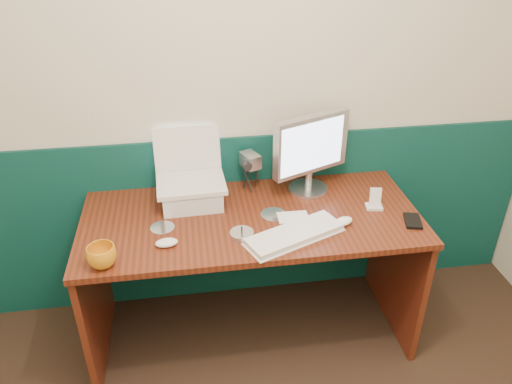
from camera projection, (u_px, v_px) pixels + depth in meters
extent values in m
cube|color=beige|center=(216.00, 90.00, 2.41)|extent=(3.50, 0.04, 2.50)
cube|color=#083531|center=(222.00, 221.00, 2.78)|extent=(3.48, 0.02, 1.00)
cube|color=#3D1B0B|center=(252.00, 278.00, 2.55)|extent=(1.60, 0.70, 0.75)
cube|color=silver|center=(192.00, 194.00, 2.44)|extent=(0.29, 0.25, 0.10)
cube|color=white|center=(294.00, 235.00, 2.21)|extent=(0.47, 0.31, 0.03)
ellipsoid|color=white|center=(343.00, 221.00, 2.30)|extent=(0.11, 0.09, 0.03)
ellipsoid|color=white|center=(167.00, 243.00, 2.15)|extent=(0.10, 0.07, 0.03)
imported|color=orange|center=(102.00, 256.00, 2.02)|extent=(0.15, 0.15, 0.09)
cylinder|color=silver|center=(242.00, 234.00, 2.22)|extent=(0.11, 0.11, 0.02)
cylinder|color=silver|center=(162.00, 227.00, 2.28)|extent=(0.11, 0.11, 0.00)
cylinder|color=silver|center=(274.00, 214.00, 2.38)|extent=(0.12, 0.12, 0.00)
cylinder|color=black|center=(310.00, 219.00, 2.34)|extent=(0.15, 0.03, 0.01)
cube|color=white|center=(293.00, 217.00, 2.35)|extent=(0.15, 0.10, 0.00)
cube|color=silver|center=(374.00, 207.00, 2.42)|extent=(0.09, 0.07, 0.01)
cube|color=white|center=(375.00, 197.00, 2.39)|extent=(0.06, 0.04, 0.09)
cube|color=black|center=(413.00, 221.00, 2.31)|extent=(0.10, 0.14, 0.01)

